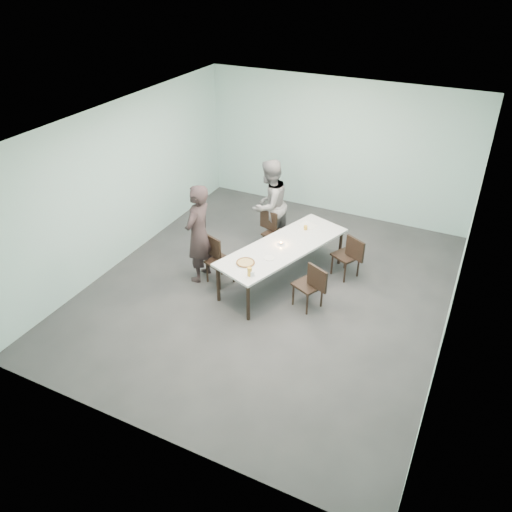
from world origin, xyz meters
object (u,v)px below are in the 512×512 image
at_px(table, 283,248).
at_px(chair_near_right, 312,284).
at_px(chair_near_left, 217,257).
at_px(chair_far_right, 350,254).
at_px(diner_near, 198,234).
at_px(tealight, 281,244).
at_px(side_plate, 269,258).
at_px(beer_glass, 250,272).
at_px(water_tumbler, 252,273).
at_px(diner_far, 269,205).
at_px(amber_tumbler, 306,228).
at_px(chair_far_left, 273,229).
at_px(pizza, 246,263).

height_order(table, chair_near_right, chair_near_right).
height_order(chair_near_left, chair_far_right, same).
relative_size(diner_near, tealight, 32.98).
bearing_deg(tealight, side_plate, -89.76).
xyz_separation_m(beer_glass, water_tumbler, (0.04, 0.01, -0.03)).
bearing_deg(diner_far, amber_tumbler, 83.90).
bearing_deg(amber_tumbler, chair_near_left, -134.84).
xyz_separation_m(chair_near_left, chair_near_right, (1.82, -0.03, 0.00)).
relative_size(side_plate, beer_glass, 1.20).
distance_m(table, water_tumbler, 1.09).
relative_size(chair_near_right, water_tumbler, 9.67).
bearing_deg(chair_near_left, water_tumbler, -10.72).
bearing_deg(chair_far_right, beer_glass, 84.81).
bearing_deg(amber_tumbler, diner_near, -140.54).
relative_size(table, chair_near_left, 3.16).
relative_size(beer_glass, water_tumbler, 1.67).
height_order(chair_far_left, amber_tumbler, chair_far_left).
relative_size(chair_near_right, pizza, 2.56).
relative_size(chair_far_right, water_tumbler, 9.67).
relative_size(pizza, side_plate, 1.89).
height_order(chair_far_left, side_plate, chair_far_left).
height_order(side_plate, tealight, tealight).
distance_m(chair_near_right, beer_glass, 1.08).
bearing_deg(amber_tumbler, chair_near_right, -64.14).
relative_size(table, chair_far_left, 3.16).
height_order(chair_far_left, tealight, chair_far_left).
xyz_separation_m(table, chair_far_left, (-0.59, 0.87, -0.19)).
bearing_deg(diner_near, diner_far, 157.31).
bearing_deg(table, side_plate, -95.90).
xyz_separation_m(chair_near_left, diner_near, (-0.33, -0.05, 0.42)).
height_order(chair_near_right, chair_far_right, same).
distance_m(diner_near, pizza, 1.11).
xyz_separation_m(chair_far_right, diner_far, (-1.80, 0.42, 0.42)).
distance_m(chair_far_right, diner_near, 2.75).
bearing_deg(pizza, diner_far, 102.74).
bearing_deg(water_tumbler, chair_far_left, 104.76).
bearing_deg(chair_near_right, tealight, -9.34).
xyz_separation_m(pizza, tealight, (0.28, 0.83, 0.00)).
bearing_deg(chair_near_right, chair_near_left, 24.12).
relative_size(chair_far_left, chair_near_right, 1.00).
distance_m(diner_far, amber_tumbler, 0.97).
height_order(table, water_tumbler, water_tumbler).
height_order(chair_near_right, water_tumbler, chair_near_right).
distance_m(pizza, tealight, 0.88).
relative_size(diner_near, amber_tumbler, 23.09).
distance_m(chair_near_left, side_plate, 1.06).
bearing_deg(table, tealight, 157.10).
height_order(table, chair_far_left, chair_far_left).
distance_m(chair_far_left, tealight, 1.04).
distance_m(table, beer_glass, 1.11).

